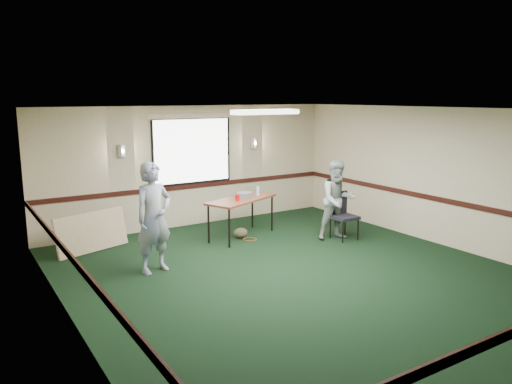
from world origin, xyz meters
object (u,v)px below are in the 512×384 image
person_left (154,218)px  person_right (338,200)px  folding_table (242,201)px  projector (244,195)px  conference_chair (341,212)px

person_left → person_right: size_ratio=1.13×
folding_table → person_left: 2.53m
projector → person_left: (-2.41, -1.11, 0.06)m
folding_table → conference_chair: bearing=-58.3°
folding_table → conference_chair: (1.68, -1.20, -0.20)m
folding_table → projector: 0.17m
conference_chair → folding_table: bearing=146.2°
conference_chair → person_right: size_ratio=0.59×
person_left → projector: bearing=9.7°
person_left → person_right: bearing=-17.2°
folding_table → projector: (0.11, 0.07, 0.11)m
conference_chair → projector: bearing=142.8°
person_right → folding_table: bearing=157.7°
projector → person_right: size_ratio=0.19×
person_right → projector: bearing=154.1°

